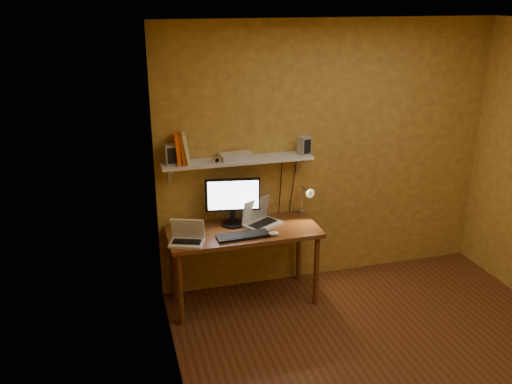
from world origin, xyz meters
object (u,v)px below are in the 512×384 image
object	(u,v)px
netbook	(187,236)
laptop	(260,217)
speaker_left	(171,154)
desk	(244,238)
monitor	(233,199)
desk_lamp	(307,197)
shelf_camera	(217,160)
wall_shelf	(238,161)
keyboard	(243,236)
mouse	(273,234)
router	(237,156)
speaker_right	(304,145)

from	to	relation	value
netbook	laptop	bearing A→B (deg)	37.31
speaker_left	desk	bearing A→B (deg)	-23.27
monitor	desk_lamp	distance (m)	0.73
shelf_camera	desk	bearing A→B (deg)	-32.32
wall_shelf	keyboard	size ratio (longest dim) A/B	2.99
desk_lamp	speaker_left	distance (m)	1.37
keyboard	mouse	size ratio (longest dim) A/B	4.78
monitor	keyboard	distance (m)	0.38
netbook	speaker_left	xyz separation A→B (m)	(-0.07, 0.33, 0.66)
desk	monitor	size ratio (longest dim) A/B	2.77
monitor	router	bearing A→B (deg)	55.72
desk	keyboard	world-z (taller)	keyboard
wall_shelf	mouse	xyz separation A→B (m)	(0.23, -0.39, -0.59)
mouse	monitor	bearing A→B (deg)	131.13
keyboard	wall_shelf	bearing A→B (deg)	80.73
desk	desk_lamp	bearing A→B (deg)	10.81
router	mouse	bearing A→B (deg)	-58.67
router	laptop	bearing A→B (deg)	-29.69
laptop	shelf_camera	xyz separation A→B (m)	(-0.39, 0.04, 0.59)
keyboard	netbook	bearing A→B (deg)	175.41
router	desk	bearing A→B (deg)	-87.14
desk_lamp	speaker_left	world-z (taller)	speaker_left
speaker_right	shelf_camera	xyz separation A→B (m)	(-0.85, -0.05, -0.06)
speaker_right	router	bearing A→B (deg)	160.36
speaker_right	shelf_camera	bearing A→B (deg)	165.22
speaker_right	router	distance (m)	0.65
laptop	mouse	xyz separation A→B (m)	(0.05, -0.28, -0.05)
monitor	netbook	xyz separation A→B (m)	(-0.47, -0.27, -0.20)
mouse	speaker_right	world-z (taller)	speaker_right
desk	mouse	world-z (taller)	mouse
speaker_right	speaker_left	bearing A→B (deg)	160.91
monitor	speaker_left	bearing A→B (deg)	-177.33
netbook	desk_lamp	bearing A→B (deg)	32.52
keyboard	shelf_camera	size ratio (longest dim) A/B	4.85
laptop	router	xyz separation A→B (m)	(-0.19, 0.11, 0.58)
laptop	desk	bearing A→B (deg)	175.27
shelf_camera	monitor	bearing A→B (deg)	2.66
keyboard	desk_lamp	size ratio (longest dim) A/B	1.25
desk	laptop	world-z (taller)	laptop
laptop	shelf_camera	bearing A→B (deg)	143.08
shelf_camera	router	bearing A→B (deg)	18.85
desk	speaker_left	xyz separation A→B (m)	(-0.61, 0.20, 0.80)
monitor	speaker_right	world-z (taller)	speaker_right
desk_lamp	wall_shelf	bearing A→B (deg)	174.12
wall_shelf	monitor	world-z (taller)	wall_shelf
wall_shelf	router	distance (m)	0.04
laptop	speaker_right	bearing A→B (deg)	-19.47
speaker_right	router	size ratio (longest dim) A/B	0.57
desk	desk_lamp	distance (m)	0.73
desk_lamp	router	bearing A→B (deg)	173.99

